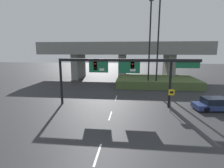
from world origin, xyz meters
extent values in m
cube|color=silver|center=(0.00, 2.12, 0.00)|extent=(0.14, 2.40, 0.01)
cube|color=silver|center=(0.00, 8.64, 0.00)|extent=(0.14, 2.40, 0.01)
cube|color=silver|center=(0.00, 15.16, 0.00)|extent=(0.14, 2.40, 0.01)
cube|color=silver|center=(0.00, 21.68, 0.00)|extent=(0.14, 2.40, 0.01)
cube|color=silver|center=(0.00, 28.20, 0.00)|extent=(0.14, 2.40, 0.01)
cylinder|color=black|center=(-6.20, 11.91, 2.69)|extent=(0.28, 0.28, 5.38)
cylinder|color=black|center=(6.20, 11.91, 2.69)|extent=(0.28, 0.28, 5.38)
cube|color=black|center=(1.54, 11.91, 5.22)|extent=(15.48, 0.32, 0.32)
cube|color=black|center=(-2.07, 11.91, 4.58)|extent=(0.40, 0.28, 0.95)
sphere|color=red|center=(-2.07, 11.74, 4.80)|extent=(0.22, 0.22, 0.22)
sphere|color=black|center=(-2.07, 11.74, 4.37)|extent=(0.22, 0.22, 0.22)
cube|color=black|center=(2.07, 11.91, 4.58)|extent=(0.40, 0.28, 0.95)
sphere|color=red|center=(2.07, 11.74, 4.80)|extent=(0.22, 0.22, 0.22)
sphere|color=black|center=(2.07, 11.74, 4.37)|extent=(0.22, 0.22, 0.22)
cube|color=#196B42|center=(-1.71, 11.81, 4.45)|extent=(2.17, 0.08, 1.23)
cube|color=white|center=(-1.33, 11.76, 4.17)|extent=(0.54, 0.03, 0.27)
cube|color=#196B42|center=(1.71, 11.81, 4.43)|extent=(2.37, 0.08, 1.26)
cube|color=white|center=(2.12, 11.76, 4.15)|extent=(0.59, 0.03, 0.28)
cube|color=#196B42|center=(7.89, 11.85, 4.74)|extent=(2.47, 0.07, 0.64)
cylinder|color=#4C4C4C|center=(6.05, 10.35, 1.22)|extent=(0.08, 0.08, 2.45)
cube|color=yellow|center=(6.05, 10.30, 2.10)|extent=(0.60, 0.03, 0.60)
cube|color=black|center=(6.05, 10.29, 2.10)|extent=(0.33, 0.01, 0.21)
cylinder|color=black|center=(6.09, 21.61, 8.55)|extent=(0.24, 0.24, 17.10)
cylinder|color=black|center=(4.80, 21.88, 6.90)|extent=(0.24, 0.24, 13.81)
cube|color=#333333|center=(4.80, 21.88, 13.93)|extent=(0.70, 0.36, 0.24)
cube|color=gray|center=(0.00, 31.41, 6.24)|extent=(35.32, 8.33, 1.60)
cube|color=gray|center=(0.00, 27.45, 7.49)|extent=(35.32, 0.40, 0.90)
cube|color=gray|center=(-10.01, 31.41, 2.72)|extent=(1.40, 6.67, 5.45)
cube|color=gray|center=(0.00, 31.41, 2.72)|extent=(1.40, 6.67, 5.45)
cube|color=gray|center=(10.01, 31.41, 2.72)|extent=(1.40, 6.67, 5.45)
cube|color=#4C6033|center=(6.53, 24.96, 0.66)|extent=(14.15, 9.07, 1.32)
cube|color=navy|center=(11.02, 11.53, 0.43)|extent=(4.77, 2.40, 0.54)
cube|color=black|center=(10.84, 11.51, 1.03)|extent=(2.56, 1.96, 0.65)
cylinder|color=black|center=(12.33, 12.52, 0.32)|extent=(0.66, 0.29, 0.64)
cylinder|color=black|center=(9.51, 12.19, 0.32)|extent=(0.66, 0.29, 0.64)
cylinder|color=black|center=(9.70, 10.54, 0.32)|extent=(0.66, 0.29, 0.64)
camera|label=1|loc=(1.94, -7.44, 6.29)|focal=28.00mm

